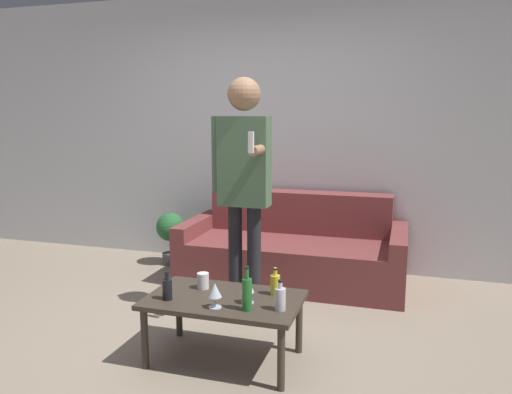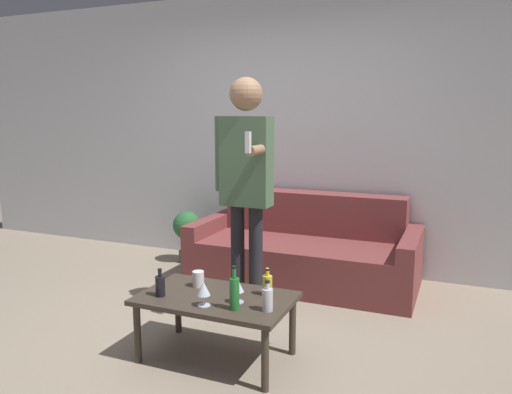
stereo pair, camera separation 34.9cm
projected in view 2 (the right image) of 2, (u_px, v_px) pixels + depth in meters
The scene contains 13 objects.
ground_plane at pixel (187, 341), 3.39m from camera, with size 16.00×16.00×0.00m, color gray.
wall_back at pixel (286, 132), 4.96m from camera, with size 8.00×0.06×2.70m.
couch at pixel (305, 251), 4.58m from camera, with size 2.01×0.92×0.79m.
coffee_table at pixel (216, 303), 3.10m from camera, with size 0.95×0.57×0.41m.
bottle_orange at pixel (267, 285), 3.10m from camera, with size 0.06×0.06×0.17m.
bottle_green at pixel (160, 285), 3.08m from camera, with size 0.06×0.06×0.18m.
bottle_dark at pixel (267, 299), 2.85m from camera, with size 0.06×0.06×0.18m.
bottle_yellow at pixel (234, 293), 2.86m from camera, with size 0.06×0.06×0.26m.
wine_glass_near at pixel (204, 289), 2.92m from camera, with size 0.08×0.08×0.15m.
wine_glass_far at pixel (237, 286), 2.97m from camera, with size 0.08×0.08×0.15m.
cup_on_table at pixel (198, 279), 3.26m from camera, with size 0.08×0.08×0.10m.
person_standing_front at pixel (246, 175), 3.62m from camera, with size 0.43×0.44×1.78m.
potted_plant at pixel (187, 229), 5.15m from camera, with size 0.29×0.29×0.53m.
Camera 2 is at (1.66, -2.75, 1.53)m, focal length 35.00 mm.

